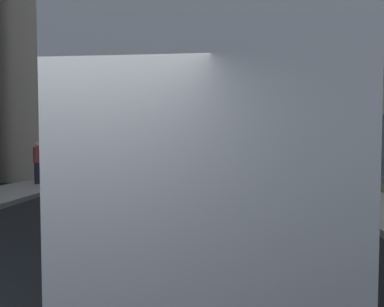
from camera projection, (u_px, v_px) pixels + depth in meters
ground_plane at (203, 157)px, 36.93m from camera, size 120.00×120.00×0.00m
sidewalk_left at (156, 156)px, 37.32m from camera, size 2.40×110.00×0.15m
sidewalk_right at (251, 156)px, 36.54m from camera, size 2.40×110.00×0.15m
building_left_far at (122, 57)px, 44.46m from camera, size 10.88×21.13×28.01m
building_right_far at (283, 50)px, 47.23m from camera, size 9.41×21.13×31.80m
transit_bus at (211, 144)px, 8.03m from camera, size 2.78×11.53×3.05m
car_grey_wagon at (169, 160)px, 17.08m from camera, size 1.91×4.69×1.62m
car_yellow_taxi at (212, 154)px, 24.47m from camera, size 1.93×4.11×1.62m
car_red_coupe at (213, 151)px, 34.88m from camera, size 1.80×4.21×1.62m
car_silver_sedan at (187, 153)px, 28.53m from camera, size 1.79×4.47×1.62m
car_blue_hatchback at (196, 149)px, 44.02m from camera, size 1.86×4.42×1.62m
box_truck at (180, 143)px, 37.14m from camera, size 2.30×7.50×3.05m
dalmatian_dog at (87, 229)px, 4.71m from camera, size 0.22×0.96×0.72m
pedestrian_in_coat at (38, 162)px, 12.31m from camera, size 0.34×0.34×1.69m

